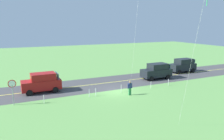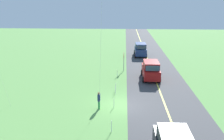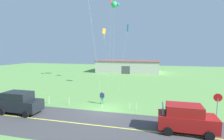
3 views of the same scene
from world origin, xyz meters
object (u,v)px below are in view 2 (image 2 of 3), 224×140
(stop_sign, at_px, (124,58))
(car_suv_foreground, at_px, (151,70))
(car_parked_east_far, at_px, (140,49))
(person_adult_near, at_px, (99,100))

(stop_sign, bearing_deg, car_suv_foreground, -133.98)
(car_suv_foreground, bearing_deg, car_parked_east_far, 2.22)
(car_suv_foreground, height_order, stop_sign, stop_sign)
(car_parked_east_far, distance_m, person_adult_near, 21.71)
(car_parked_east_far, bearing_deg, person_adult_near, 166.79)
(car_suv_foreground, bearing_deg, stop_sign, 46.02)
(car_suv_foreground, distance_m, person_adult_near, 10.27)
(car_parked_east_far, xyz_separation_m, person_adult_near, (-21.14, 4.96, -0.29))
(car_suv_foreground, xyz_separation_m, stop_sign, (3.21, 3.33, 0.65))
(car_suv_foreground, distance_m, car_parked_east_far, 12.44)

